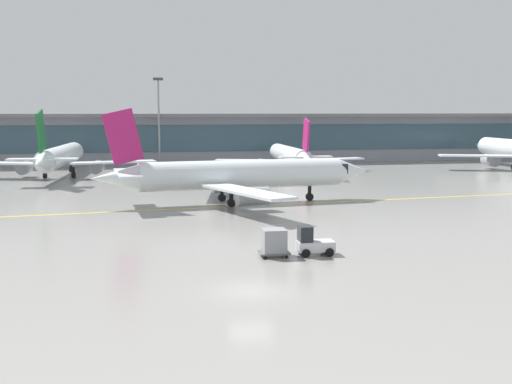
{
  "coord_description": "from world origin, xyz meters",
  "views": [
    {
      "loc": [
        -6.23,
        -34.01,
        10.13
      ],
      "look_at": [
        4.15,
        20.02,
        3.0
      ],
      "focal_mm": 44.08,
      "sensor_mm": 36.0,
      "label": 1
    }
  ],
  "objects_px": {
    "gate_airplane_1": "(61,157)",
    "cargo_dolly_lead": "(274,242)",
    "taxiing_regional_jet": "(239,175)",
    "gate_airplane_2": "(290,155)",
    "apron_light_mast_1": "(159,118)",
    "baggage_tug": "(312,243)"
  },
  "relations": [
    {
      "from": "gate_airplane_1",
      "to": "cargo_dolly_lead",
      "type": "bearing_deg",
      "value": -155.68
    },
    {
      "from": "taxiing_regional_jet",
      "to": "gate_airplane_2",
      "type": "bearing_deg",
      "value": 61.73
    },
    {
      "from": "apron_light_mast_1",
      "to": "cargo_dolly_lead",
      "type": "bearing_deg",
      "value": -86.09
    },
    {
      "from": "gate_airplane_2",
      "to": "taxiing_regional_jet",
      "type": "xyz_separation_m",
      "value": [
        -14.29,
        -34.57,
        0.39
      ]
    },
    {
      "from": "gate_airplane_1",
      "to": "taxiing_regional_jet",
      "type": "relative_size",
      "value": 1.0
    },
    {
      "from": "gate_airplane_2",
      "to": "cargo_dolly_lead",
      "type": "bearing_deg",
      "value": 166.01
    },
    {
      "from": "gate_airplane_1",
      "to": "gate_airplane_2",
      "type": "height_order",
      "value": "gate_airplane_1"
    },
    {
      "from": "gate_airplane_1",
      "to": "cargo_dolly_lead",
      "type": "relative_size",
      "value": 14.65
    },
    {
      "from": "cargo_dolly_lead",
      "to": "apron_light_mast_1",
      "type": "distance_m",
      "value": 74.7
    },
    {
      "from": "taxiing_regional_jet",
      "to": "apron_light_mast_1",
      "type": "xyz_separation_m",
      "value": [
        -6.77,
        48.69,
        5.61
      ]
    },
    {
      "from": "gate_airplane_2",
      "to": "apron_light_mast_1",
      "type": "distance_m",
      "value": 26.06
    },
    {
      "from": "gate_airplane_1",
      "to": "cargo_dolly_lead",
      "type": "height_order",
      "value": "gate_airplane_1"
    },
    {
      "from": "gate_airplane_1",
      "to": "gate_airplane_2",
      "type": "xyz_separation_m",
      "value": [
        36.67,
        2.16,
        -0.39
      ]
    },
    {
      "from": "taxiing_regional_jet",
      "to": "baggage_tug",
      "type": "distance_m",
      "value": 25.62
    },
    {
      "from": "taxiing_regional_jet",
      "to": "apron_light_mast_1",
      "type": "distance_m",
      "value": 49.48
    },
    {
      "from": "gate_airplane_2",
      "to": "baggage_tug",
      "type": "relative_size",
      "value": 10.4
    },
    {
      "from": "gate_airplane_1",
      "to": "apron_light_mast_1",
      "type": "relative_size",
      "value": 1.95
    },
    {
      "from": "gate_airplane_1",
      "to": "apron_light_mast_1",
      "type": "xyz_separation_m",
      "value": [
        15.6,
        16.28,
        5.62
      ]
    },
    {
      "from": "gate_airplane_2",
      "to": "taxiing_regional_jet",
      "type": "relative_size",
      "value": 0.87
    },
    {
      "from": "gate_airplane_1",
      "to": "taxiing_regional_jet",
      "type": "distance_m",
      "value": 39.39
    },
    {
      "from": "gate_airplane_2",
      "to": "apron_light_mast_1",
      "type": "relative_size",
      "value": 1.71
    },
    {
      "from": "gate_airplane_1",
      "to": "gate_airplane_2",
      "type": "relative_size",
      "value": 1.14
    }
  ]
}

